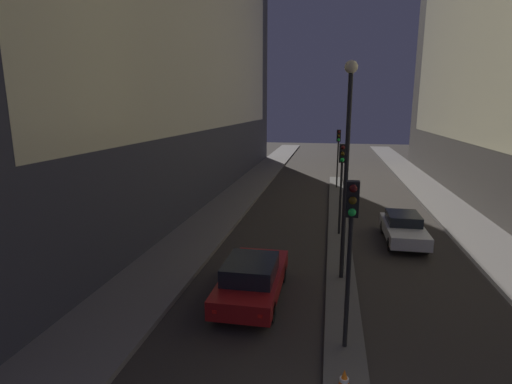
# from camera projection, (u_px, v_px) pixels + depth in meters

# --- Properties ---
(median_strip) EXTENTS (1.09, 30.03, 0.13)m
(median_strip) POSITION_uv_depth(u_px,v_px,m) (338.00, 225.00, 21.87)
(median_strip) COLOR #56544F
(median_strip) RESTS_ON ground
(traffic_light_near) EXTENTS (0.32, 0.42, 4.54)m
(traffic_light_near) POSITION_uv_depth(u_px,v_px,m) (351.00, 228.00, 10.04)
(traffic_light_near) COLOR black
(traffic_light_near) RESTS_ON median_strip
(traffic_light_mid) EXTENTS (0.32, 0.42, 4.54)m
(traffic_light_mid) POSITION_uv_depth(u_px,v_px,m) (342.00, 169.00, 19.52)
(traffic_light_mid) COLOR black
(traffic_light_mid) RESTS_ON median_strip
(traffic_light_far) EXTENTS (0.32, 0.42, 4.54)m
(traffic_light_far) POSITION_uv_depth(u_px,v_px,m) (338.00, 145.00, 30.96)
(traffic_light_far) COLOR black
(traffic_light_far) RESTS_ON median_strip
(street_lamp) EXTENTS (0.45, 0.45, 7.86)m
(street_lamp) POSITION_uv_depth(u_px,v_px,m) (347.00, 145.00, 14.04)
(street_lamp) COLOR black
(street_lamp) RESTS_ON median_strip
(traffic_cone_near) EXTENTS (0.45, 0.45, 0.60)m
(traffic_cone_near) POSITION_uv_depth(u_px,v_px,m) (344.00, 381.00, 8.95)
(traffic_cone_near) COLOR black
(traffic_cone_near) RESTS_ON median_strip
(car_left_lane) EXTENTS (1.93, 4.67, 1.50)m
(car_left_lane) POSITION_uv_depth(u_px,v_px,m) (252.00, 278.00, 13.54)
(car_left_lane) COLOR maroon
(car_left_lane) RESTS_ON ground
(car_right_lane) EXTENTS (1.75, 4.33, 1.36)m
(car_right_lane) POSITION_uv_depth(u_px,v_px,m) (403.00, 228.00, 19.26)
(car_right_lane) COLOR silver
(car_right_lane) RESTS_ON ground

